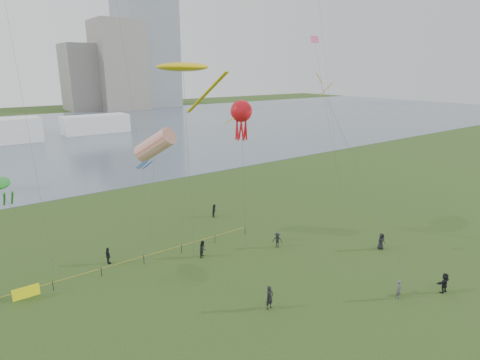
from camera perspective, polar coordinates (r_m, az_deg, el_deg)
ground_plane at (r=32.94m, az=10.93°, el=-17.42°), size 400.00×400.00×0.00m
lake at (r=121.33m, az=-26.38°, el=5.55°), size 400.00×120.00×0.08m
building_mid at (r=192.22m, az=-16.83°, el=15.31°), size 20.00×20.00×38.00m
building_low at (r=193.60m, az=-21.33°, el=13.44°), size 16.00×18.00×28.00m
pavilion_right at (r=122.28m, az=-19.87°, el=7.49°), size 18.00×7.00×5.00m
fence at (r=37.89m, az=-22.24°, el=-12.74°), size 24.07×0.07×1.05m
kite_flyer at (r=35.47m, az=21.65°, el=-14.29°), size 0.57×0.38×1.56m
spectator_a at (r=39.78m, az=-5.29°, el=-9.70°), size 1.04×1.01×1.69m
spectator_b at (r=41.79m, az=5.33°, el=-8.49°), size 1.12×1.15×1.58m
spectator_c at (r=40.25m, az=-18.25°, el=-10.20°), size 0.45×0.98×1.63m
spectator_d at (r=43.64m, az=19.45°, el=-8.20°), size 0.93×0.72×1.70m
spectator_e at (r=37.79m, az=27.06°, el=-12.90°), size 1.61×0.61×1.70m
spectator_f at (r=31.94m, az=4.23°, el=-16.32°), size 0.73×0.52×1.87m
spectator_g at (r=49.91m, az=-3.63°, el=-4.35°), size 0.98×0.97×1.60m
kite_stingray at (r=41.60m, az=-8.04°, el=15.57°), size 5.62×10.23×18.39m
kite_windsock at (r=41.91m, az=-11.98°, el=4.89°), size 5.78×7.74×12.22m
kite_octopus at (r=40.47m, az=0.19°, el=9.67°), size 2.18×3.13×14.79m
kite_delta at (r=40.21m, az=12.00°, el=12.30°), size 3.19×14.57×17.42m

